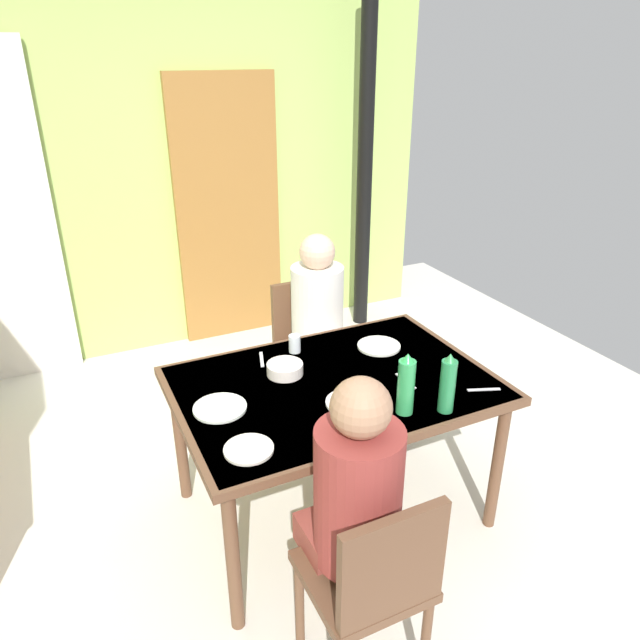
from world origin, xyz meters
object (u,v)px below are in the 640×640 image
at_px(person_far_diner, 318,309).
at_px(serving_bowl_center, 285,369).
at_px(water_bottle_green_near, 448,384).
at_px(water_bottle_green_far, 406,385).
at_px(person_near_diner, 356,490).
at_px(chair_far_diner, 309,343).
at_px(dining_table, 334,395).
at_px(chair_near_diner, 373,581).

xyz_separation_m(person_far_diner, serving_bowl_center, (-0.44, -0.55, -0.00)).
relative_size(water_bottle_green_near, water_bottle_green_far, 0.98).
height_order(person_near_diner, water_bottle_green_near, person_near_diner).
height_order(person_near_diner, serving_bowl_center, person_near_diner).
bearing_deg(chair_far_diner, water_bottle_green_near, 92.57).
distance_m(dining_table, person_far_diner, 0.76).
bearing_deg(person_far_diner, water_bottle_green_far, 84.28).
bearing_deg(chair_near_diner, person_near_diner, 90.00).
distance_m(chair_far_diner, person_near_diner, 1.68).
height_order(chair_far_diner, person_far_diner, person_far_diner).
distance_m(chair_near_diner, serving_bowl_center, 1.06).
xyz_separation_m(person_far_diner, water_bottle_green_far, (-0.11, -1.06, 0.10)).
height_order(person_near_diner, person_far_diner, same).
relative_size(chair_near_diner, water_bottle_green_far, 3.14).
relative_size(chair_near_diner, chair_far_diner, 1.00).
bearing_deg(serving_bowl_center, chair_far_diner, 57.54).
bearing_deg(serving_bowl_center, person_near_diner, -96.82).
relative_size(chair_far_diner, water_bottle_green_far, 3.14).
relative_size(water_bottle_green_near, serving_bowl_center, 1.59).
bearing_deg(water_bottle_green_far, person_far_diner, 84.28).
relative_size(dining_table, water_bottle_green_near, 5.31).
height_order(chair_near_diner, water_bottle_green_near, water_bottle_green_near).
relative_size(water_bottle_green_far, serving_bowl_center, 1.63).
relative_size(dining_table, chair_near_diner, 1.65).
height_order(water_bottle_green_near, serving_bowl_center, water_bottle_green_near).
xyz_separation_m(water_bottle_green_far, serving_bowl_center, (-0.33, 0.51, -0.10)).
bearing_deg(water_bottle_green_far, dining_table, 114.13).
relative_size(chair_far_diner, water_bottle_green_near, 3.22).
bearing_deg(chair_far_diner, person_far_diner, 90.00).
bearing_deg(serving_bowl_center, dining_table, -43.16).
xyz_separation_m(chair_far_diner, water_bottle_green_far, (-0.11, -1.19, 0.38)).
bearing_deg(water_bottle_green_far, water_bottle_green_near, -21.44).
height_order(chair_far_diner, serving_bowl_center, chair_far_diner).
height_order(chair_far_diner, water_bottle_green_far, water_bottle_green_far).
bearing_deg(chair_near_diner, chair_far_diner, 72.35).
xyz_separation_m(person_far_diner, water_bottle_green_near, (0.06, -1.12, 0.09)).
bearing_deg(water_bottle_green_near, water_bottle_green_far, 158.56).
xyz_separation_m(chair_near_diner, water_bottle_green_near, (0.60, 0.44, 0.38)).
height_order(dining_table, water_bottle_green_near, water_bottle_green_near).
distance_m(chair_near_diner, water_bottle_green_far, 0.77).
relative_size(chair_near_diner, person_near_diner, 1.13).
bearing_deg(person_far_diner, chair_far_diner, -90.00).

